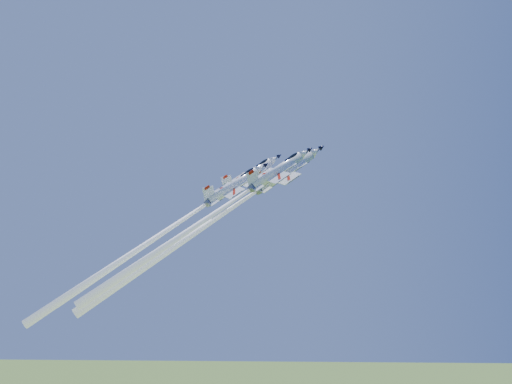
{
  "coord_description": "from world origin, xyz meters",
  "views": [
    {
      "loc": [
        5.5,
        -117.74,
        63.63
      ],
      "look_at": [
        0.0,
        0.0,
        80.05
      ],
      "focal_mm": 40.0,
      "sensor_mm": 36.0,
      "label": 1
    }
  ],
  "objects_px": {
    "jet_slot": "(160,235)",
    "jet_left": "(181,221)",
    "jet_lead": "(214,220)",
    "jet_right": "(208,218)"
  },
  "relations": [
    {
      "from": "jet_lead",
      "to": "jet_right",
      "type": "bearing_deg",
      "value": -29.86
    },
    {
      "from": "jet_lead",
      "to": "jet_right",
      "type": "relative_size",
      "value": 1.13
    },
    {
      "from": "jet_lead",
      "to": "jet_left",
      "type": "xyz_separation_m",
      "value": [
        -7.51,
        3.55,
        0.08
      ]
    },
    {
      "from": "jet_slot",
      "to": "jet_left",
      "type": "bearing_deg",
      "value": 131.83
    },
    {
      "from": "jet_lead",
      "to": "jet_left",
      "type": "bearing_deg",
      "value": -142.22
    },
    {
      "from": "jet_right",
      "to": "jet_slot",
      "type": "height_order",
      "value": "jet_right"
    },
    {
      "from": "jet_left",
      "to": "jet_slot",
      "type": "xyz_separation_m",
      "value": [
        -2.76,
        -7.09,
        -3.29
      ]
    },
    {
      "from": "jet_lead",
      "to": "jet_left",
      "type": "distance_m",
      "value": 8.31
    },
    {
      "from": "jet_left",
      "to": "jet_slot",
      "type": "relative_size",
      "value": 1.0
    },
    {
      "from": "jet_lead",
      "to": "jet_left",
      "type": "relative_size",
      "value": 1.09
    }
  ]
}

